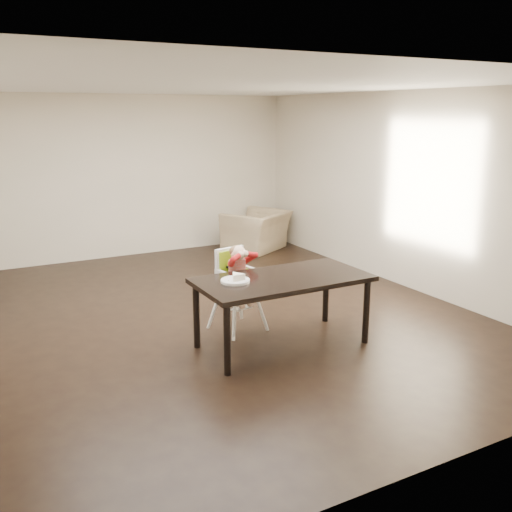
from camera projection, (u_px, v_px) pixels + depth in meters
The scene contains 6 objects.
ground at pixel (207, 317), 6.88m from camera, with size 7.00×7.00×0.00m, color black.
room_walls at pixel (204, 163), 6.43m from camera, with size 6.02×7.02×2.71m.
dining_table at pixel (283, 284), 5.92m from camera, with size 1.80×0.90×0.75m.
high_chair at pixel (236, 270), 6.36m from camera, with size 0.48×0.48×0.98m.
plate at pixel (236, 279), 5.72m from camera, with size 0.38×0.38×0.08m.
armchair at pixel (257, 224), 10.17m from camera, with size 1.06×0.69×0.93m, color tan.
Camera 1 is at (-2.57, -5.99, 2.41)m, focal length 40.00 mm.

